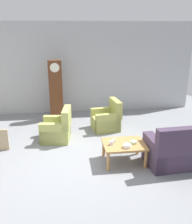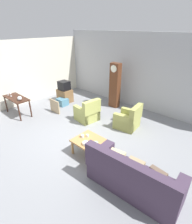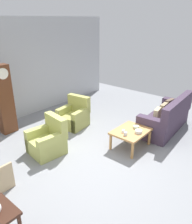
# 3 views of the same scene
# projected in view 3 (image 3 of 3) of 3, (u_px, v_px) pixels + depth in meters

# --- Properties ---
(ground_plane) EXTENTS (10.40, 10.40, 0.00)m
(ground_plane) POSITION_uv_depth(u_px,v_px,m) (101.00, 155.00, 5.59)
(ground_plane) COLOR gray
(garage_door_wall) EXTENTS (8.40, 0.16, 3.20)m
(garage_door_wall) POSITION_uv_depth(u_px,v_px,m) (13.00, 71.00, 7.13)
(garage_door_wall) COLOR #ADAFB5
(garage_door_wall) RESTS_ON ground_plane
(couch_floral) EXTENTS (2.15, 1.01, 1.04)m
(couch_floral) POSITION_uv_depth(u_px,v_px,m) (166.00, 119.00, 6.74)
(couch_floral) COLOR #423347
(couch_floral) RESTS_ON ground_plane
(armchair_olive_near) EXTENTS (0.88, 0.86, 0.92)m
(armchair_olive_near) POSITION_uv_depth(u_px,v_px,m) (48.00, 141.00, 5.59)
(armchair_olive_near) COLOR tan
(armchair_olive_near) RESTS_ON ground_plane
(armchair_olive_far) EXTENTS (0.88, 0.86, 0.92)m
(armchair_olive_far) POSITION_uv_depth(u_px,v_px,m) (74.00, 117.00, 6.99)
(armchair_olive_far) COLOR #A4A654
(armchair_olive_far) RESTS_ON ground_plane
(coffee_table_wood) EXTENTS (0.96, 0.76, 0.48)m
(coffee_table_wood) POSITION_uv_depth(u_px,v_px,m) (131.00, 133.00, 5.78)
(coffee_table_wood) COLOR #B27F47
(coffee_table_wood) RESTS_ON ground_plane
(grandfather_clock) EXTENTS (0.44, 0.30, 1.99)m
(grandfather_clock) POSITION_uv_depth(u_px,v_px,m) (4.00, 100.00, 6.35)
(grandfather_clock) COLOR #562D19
(grandfather_clock) RESTS_ON ground_plane
(cup_white_porcelain) EXTENTS (0.08, 0.08, 0.07)m
(cup_white_porcelain) POSITION_uv_depth(u_px,v_px,m) (123.00, 131.00, 5.65)
(cup_white_porcelain) COLOR white
(cup_white_porcelain) RESTS_ON coffee_table_wood
(cup_blue_rimmed) EXTENTS (0.09, 0.09, 0.09)m
(cup_blue_rimmed) POSITION_uv_depth(u_px,v_px,m) (126.00, 134.00, 5.51)
(cup_blue_rimmed) COLOR silver
(cup_blue_rimmed) RESTS_ON coffee_table_wood
(bowl_white_stacked) EXTENTS (0.18, 0.18, 0.07)m
(bowl_white_stacked) POSITION_uv_depth(u_px,v_px,m) (139.00, 131.00, 5.63)
(bowl_white_stacked) COLOR white
(bowl_white_stacked) RESTS_ON coffee_table_wood
(bowl_shallow_green) EXTENTS (0.16, 0.16, 0.06)m
(bowl_shallow_green) POSITION_uv_depth(u_px,v_px,m) (136.00, 127.00, 5.88)
(bowl_shallow_green) COLOR #B2C69E
(bowl_shallow_green) RESTS_ON coffee_table_wood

